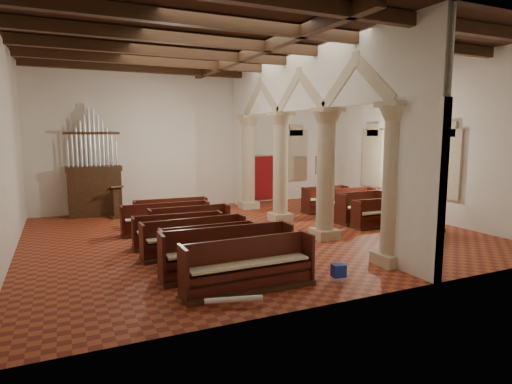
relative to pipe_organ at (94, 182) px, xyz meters
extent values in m
plane|color=#9D4122|center=(4.50, -5.50, -1.37)|extent=(14.00, 14.00, 0.00)
plane|color=black|center=(4.50, -5.50, 4.63)|extent=(14.00, 14.00, 0.00)
cube|color=silver|center=(4.50, 0.50, 1.63)|extent=(14.00, 0.02, 6.00)
cube|color=silver|center=(4.50, -11.50, 1.63)|extent=(14.00, 0.02, 6.00)
cube|color=silver|center=(-2.50, -5.50, 1.63)|extent=(0.02, 12.00, 6.00)
cube|color=silver|center=(11.50, -5.50, 1.63)|extent=(0.02, 12.00, 6.00)
cube|color=#C7B294|center=(6.30, -10.00, -1.22)|extent=(0.75, 0.75, 0.30)
cylinder|color=#C7B294|center=(6.30, -10.00, 0.58)|extent=(0.56, 0.56, 3.30)
cube|color=#C7B294|center=(6.30, -7.00, -1.22)|extent=(0.75, 0.75, 0.30)
cylinder|color=#C7B294|center=(6.30, -7.00, 0.58)|extent=(0.56, 0.56, 3.30)
cube|color=#C7B294|center=(6.30, -4.00, -1.22)|extent=(0.75, 0.75, 0.30)
cylinder|color=#C7B294|center=(6.30, -4.00, 0.58)|extent=(0.56, 0.56, 3.30)
cube|color=#C7B294|center=(6.30, -1.00, -1.22)|extent=(0.75, 0.75, 0.30)
cylinder|color=#C7B294|center=(6.30, -1.00, 0.58)|extent=(0.56, 0.56, 3.30)
cube|color=silver|center=(6.30, -5.50, 3.66)|extent=(0.25, 11.90, 1.93)
cube|color=#357856|center=(11.48, -7.00, 0.83)|extent=(0.03, 1.00, 2.20)
cube|color=#357856|center=(11.48, -3.00, 0.83)|extent=(0.03, 1.00, 2.20)
cube|color=#357856|center=(9.50, 0.48, 0.83)|extent=(1.00, 0.03, 2.20)
cube|color=#3C2713|center=(0.00, 0.00, -0.47)|extent=(2.00, 0.80, 1.80)
cube|color=#3C2713|center=(0.00, 0.00, 0.53)|extent=(2.10, 0.85, 0.20)
cube|color=#321F10|center=(0.67, -0.85, -1.32)|extent=(0.59, 0.59, 0.10)
cube|color=#321F10|center=(0.67, -0.85, -0.80)|extent=(0.29, 0.29, 1.14)
cube|color=#321F10|center=(0.67, -0.94, -0.17)|extent=(0.62, 0.55, 0.20)
cube|color=#A11711|center=(8.00, 0.42, -0.22)|extent=(1.60, 0.06, 2.10)
cylinder|color=#C18C3C|center=(8.00, 0.40, 0.88)|extent=(1.80, 0.04, 0.04)
cone|color=#3C2713|center=(9.84, -1.24, -1.31)|extent=(0.37, 0.37, 0.12)
cylinder|color=#C18C3C|center=(9.84, -1.24, -0.15)|extent=(0.04, 0.04, 2.44)
cylinder|color=#C18C3C|center=(9.84, -1.24, 0.97)|extent=(0.10, 0.71, 0.03)
cube|color=navy|center=(9.84, -1.26, 0.46)|extent=(0.56, 0.07, 0.87)
cube|color=navy|center=(4.37, -10.47, -1.13)|extent=(0.32, 0.27, 0.29)
cube|color=navy|center=(3.04, -7.17, -1.09)|extent=(0.42, 0.37, 0.36)
cube|color=navy|center=(4.64, -5.82, -1.12)|extent=(0.38, 0.35, 0.31)
cylinder|color=silver|center=(1.68, -10.86, -1.21)|extent=(1.11, 0.39, 0.11)
cylinder|color=white|center=(2.97, -9.69, -1.21)|extent=(0.99, 0.50, 0.10)
cube|color=#3C2713|center=(2.31, -10.14, -1.32)|extent=(2.92, 0.78, 0.10)
cube|color=#4A1410|center=(2.31, -10.19, -1.03)|extent=(2.76, 0.46, 0.47)
cube|color=#4A1410|center=(2.31, -9.95, -0.77)|extent=(2.76, 0.11, 1.00)
cube|color=#4A1410|center=(0.89, -10.12, -0.77)|extent=(0.08, 0.63, 1.00)
cube|color=#4A1410|center=(3.73, -10.12, -0.77)|extent=(0.08, 0.63, 1.00)
cube|color=#F8E8B7|center=(2.31, -10.19, -0.77)|extent=(2.65, 0.42, 0.05)
cube|color=#3C2713|center=(2.25, -9.04, -1.32)|extent=(3.16, 0.86, 0.11)
cube|color=#4C1A10|center=(2.25, -9.10, -1.02)|extent=(3.00, 0.53, 0.49)
cube|color=#4C1A10|center=(2.25, -8.85, -0.75)|extent=(2.99, 0.17, 1.03)
cube|color=#4C1A10|center=(0.72, -9.02, -0.75)|extent=(0.10, 0.65, 1.03)
cube|color=#4C1A10|center=(3.78, -9.02, -0.75)|extent=(0.10, 0.65, 1.03)
cube|color=#F8E8B7|center=(2.25, -9.10, -0.75)|extent=(2.88, 0.48, 0.05)
cube|color=#3C2713|center=(2.16, -7.94, -1.32)|extent=(2.50, 0.65, 0.09)
cube|color=#490F10|center=(2.16, -7.98, -1.07)|extent=(2.35, 0.37, 0.41)
cube|color=#490F10|center=(2.16, -7.77, -0.84)|extent=(2.35, 0.07, 0.87)
cube|color=#490F10|center=(0.95, -7.92, -0.84)|extent=(0.07, 0.55, 0.87)
cube|color=#490F10|center=(3.38, -7.92, -0.84)|extent=(0.07, 0.55, 0.87)
cube|color=#F8E8B7|center=(2.16, -7.98, -0.84)|extent=(2.25, 0.33, 0.05)
cube|color=#3C2713|center=(2.01, -7.12, -1.32)|extent=(2.88, 0.76, 0.10)
cube|color=#46150F|center=(2.01, -7.17, -1.06)|extent=(2.72, 0.46, 0.43)
cube|color=#46150F|center=(2.01, -6.95, -0.82)|extent=(2.71, 0.15, 0.91)
cube|color=#46150F|center=(0.62, -7.10, -0.82)|extent=(0.08, 0.58, 0.91)
cube|color=#46150F|center=(3.40, -7.10, -0.82)|extent=(0.08, 0.58, 0.91)
cube|color=#F8E8B7|center=(2.01, -7.17, -0.82)|extent=(2.61, 0.42, 0.05)
cube|color=#3C2713|center=(1.85, -6.01, -1.33)|extent=(2.64, 0.79, 0.09)
cube|color=#4A1310|center=(1.85, -6.06, -1.08)|extent=(2.48, 0.51, 0.41)
cube|color=#4A1310|center=(1.85, -5.85, -0.85)|extent=(2.46, 0.22, 0.86)
cube|color=#4A1310|center=(0.58, -5.99, -0.85)|extent=(0.10, 0.55, 0.86)
cube|color=#4A1310|center=(3.12, -5.99, -0.85)|extent=(0.10, 0.55, 0.86)
cube|color=#F8E8B7|center=(1.85, -6.06, -0.85)|extent=(2.38, 0.47, 0.05)
cube|color=#3C2713|center=(2.45, -5.13, -1.32)|extent=(2.57, 0.68, 0.09)
cube|color=#46180F|center=(2.45, -5.18, -1.06)|extent=(2.42, 0.39, 0.42)
cube|color=#46180F|center=(2.45, -4.96, -0.83)|extent=(2.42, 0.08, 0.90)
cube|color=#46180F|center=(1.20, -5.11, -0.83)|extent=(0.07, 0.57, 0.90)
cube|color=#46180F|center=(3.70, -5.11, -0.83)|extent=(0.07, 0.57, 0.90)
cube|color=#F8E8B7|center=(2.45, -5.18, -0.83)|extent=(2.32, 0.36, 0.05)
cube|color=#3C2713|center=(1.90, -4.20, -1.32)|extent=(2.90, 0.74, 0.10)
cube|color=#49210F|center=(1.90, -4.25, -1.06)|extent=(2.74, 0.45, 0.43)
cube|color=#49210F|center=(1.90, -4.03, -0.82)|extent=(2.73, 0.14, 0.90)
cube|color=#49210F|center=(0.49, -4.18, -0.82)|extent=(0.08, 0.57, 0.90)
cube|color=#49210F|center=(3.30, -4.18, -0.82)|extent=(0.08, 0.57, 0.90)
cube|color=#F8E8B7|center=(1.90, -4.25, -0.82)|extent=(2.63, 0.41, 0.05)
cube|color=#3C2713|center=(2.32, -3.17, -1.32)|extent=(2.62, 0.77, 0.09)
cube|color=#451D0E|center=(2.32, -3.22, -1.07)|extent=(2.45, 0.48, 0.42)
cube|color=#451D0E|center=(2.32, -3.00, -0.84)|extent=(2.44, 0.18, 0.88)
cube|color=#451D0E|center=(1.06, -3.15, -0.84)|extent=(0.09, 0.56, 0.88)
cube|color=#451D0E|center=(3.58, -3.15, -0.84)|extent=(0.09, 0.56, 0.88)
cube|color=#F8E8B7|center=(2.32, -3.22, -0.84)|extent=(2.35, 0.44, 0.05)
cube|color=#3C2713|center=(9.38, -7.68, -1.32)|extent=(2.16, 0.71, 0.10)
cube|color=#421A0E|center=(9.38, -7.73, -1.04)|extent=(2.01, 0.41, 0.46)
cube|color=#421A0E|center=(9.38, -7.50, -0.79)|extent=(2.01, 0.07, 0.96)
cube|color=#421A0E|center=(8.34, -7.66, -0.79)|extent=(0.07, 0.61, 0.96)
cube|color=#421A0E|center=(10.43, -7.66, -0.79)|extent=(0.07, 0.61, 0.96)
cube|color=#F8E8B7|center=(9.38, -7.73, -0.79)|extent=(1.93, 0.37, 0.05)
cube|color=#3C2713|center=(8.90, -6.44, -1.32)|extent=(1.90, 0.72, 0.09)
cube|color=#491C0F|center=(8.90, -6.48, -1.06)|extent=(1.74, 0.43, 0.43)
cube|color=#491C0F|center=(8.90, -6.27, -0.83)|extent=(1.73, 0.12, 0.90)
cube|color=#491C0F|center=(8.00, -6.42, -0.83)|extent=(0.08, 0.57, 0.90)
cube|color=#491C0F|center=(9.81, -6.42, -0.83)|extent=(0.08, 0.57, 0.90)
cube|color=#F8E8B7|center=(8.90, -6.48, -0.83)|extent=(1.67, 0.39, 0.05)
cube|color=#3C2713|center=(8.86, -5.56, -1.32)|extent=(1.95, 0.86, 0.11)
cube|color=#440F0E|center=(8.86, -5.61, -1.02)|extent=(1.78, 0.53, 0.49)
cube|color=#440F0E|center=(8.86, -5.36, -0.75)|extent=(1.76, 0.17, 1.03)
cube|color=#440F0E|center=(7.94, -5.53, -0.75)|extent=(0.11, 0.66, 1.03)
cube|color=#440F0E|center=(9.79, -5.53, -0.75)|extent=(0.11, 0.66, 1.03)
cube|color=#F8E8B7|center=(8.86, -5.61, -0.75)|extent=(1.71, 0.48, 0.05)
cube|color=#3C2713|center=(9.10, -4.43, -1.32)|extent=(2.25, 0.84, 0.11)
cube|color=#4D1E10|center=(9.10, -4.49, -1.02)|extent=(2.08, 0.51, 0.48)
cube|color=#4D1E10|center=(9.10, -4.24, -0.75)|extent=(2.07, 0.16, 1.02)
cube|color=#4D1E10|center=(8.03, -4.41, -0.75)|extent=(0.10, 0.65, 1.02)
cube|color=#4D1E10|center=(10.18, -4.41, -0.75)|extent=(0.10, 0.65, 1.02)
cube|color=#F8E8B7|center=(9.10, -4.49, -0.75)|extent=(2.00, 0.46, 0.05)
cube|color=#3C2713|center=(8.85, -3.22, -1.32)|extent=(1.97, 0.73, 0.10)
cube|color=#43110E|center=(8.85, -3.27, -1.04)|extent=(1.82, 0.42, 0.46)
cube|color=#43110E|center=(8.85, -3.04, -0.78)|extent=(1.81, 0.08, 0.97)
cube|color=#43110E|center=(7.91, -3.20, -0.78)|extent=(0.08, 0.62, 0.97)
cube|color=#43110E|center=(9.80, -3.20, -0.78)|extent=(0.08, 0.62, 0.97)
cube|color=#F8E8B7|center=(8.85, -3.27, -0.78)|extent=(1.74, 0.38, 0.05)
camera|label=1|loc=(-1.19, -18.12, 1.95)|focal=30.00mm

